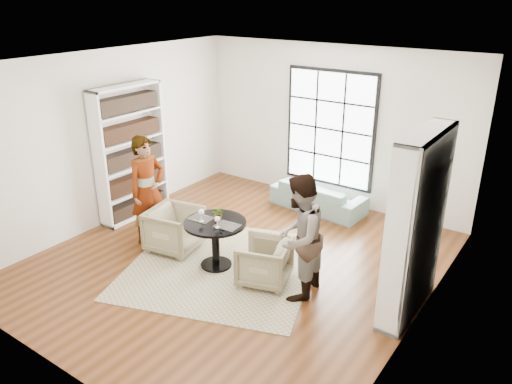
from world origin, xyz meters
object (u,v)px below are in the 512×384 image
Objects in this scene: sofa at (318,196)px; person_right at (299,238)px; wine_glass_left at (201,213)px; flower_centerpiece at (219,214)px; wine_glass_right at (217,219)px; person_left at (148,190)px; armchair_left at (175,229)px; pedestal_table at (215,234)px; armchair_right at (264,262)px.

person_right is (1.13, -2.69, 0.61)m from sofa.
wine_glass_left is (-0.42, -2.85, 0.62)m from sofa.
wine_glass_left is at bearing -134.95° from flower_centerpiece.
wine_glass_left is 1.12× the size of wine_glass_right.
person_left reaches higher than person_right.
armchair_left is at bearing -81.52° from person_left.
person_left is (-1.42, 0.04, 0.36)m from pedestal_table.
pedestal_table is 0.51× the size of person_left.
person_left is at bearing 62.77° from sofa.
pedestal_table is 2.77m from sofa.
wine_glass_left is at bearing -98.26° from armchair_right.
person_right is (1.39, 0.05, 0.33)m from pedestal_table.
pedestal_table is 0.52× the size of sofa.
person_left reaches higher than sofa.
wine_glass_left and flower_centerpiece have the same top height.
wine_glass_right is at bearing -55.60° from flower_centerpiece.
armchair_left is 0.89m from wine_glass_left.
sofa is 1.00× the size of person_left.
person_left reaches higher than armchair_left.
person_right is at bearing 8.17° from wine_glass_right.
armchair_left is (-0.87, 0.04, -0.18)m from pedestal_table.
person_left reaches higher than wine_glass_right.
sofa is at bearing -164.63° from person_right.
armchair_left is 1.10× the size of armchair_right.
sofa is 2.74m from flower_centerpiece.
wine_glass_right is at bearing -89.29° from person_right.
sofa is at bearing -32.97° from armchair_left.
armchair_right is at bearing 8.91° from wine_glass_left.
flower_centerpiece is at bearing 79.97° from pedestal_table.
wine_glass_left is 1.00× the size of flower_centerpiece.
person_left is at bearing 178.54° from pedestal_table.
flower_centerpiece is at bearing 124.40° from wine_glass_right.
pedestal_table is 0.40m from wine_glass_left.
person_left is at bearing -178.37° from flower_centerpiece.
armchair_right is at bearing 3.72° from pedestal_table.
person_left is (-2.26, -0.02, 0.58)m from armchair_right.
person_right is at bearing -0.93° from flower_centerpiece.
armchair_right reaches higher than sofa.
wine_glass_left is at bearing -91.68° from person_right.
wine_glass_right is (-1.24, -0.18, -0.00)m from person_right.
wine_glass_right is at bearing -3.69° from wine_glass_left.
person_right is at bearing 2.25° from pedestal_table.
pedestal_table is at bearing 140.73° from wine_glass_right.
wine_glass_right is at bearing -39.27° from pedestal_table.
wine_glass_right is at bearing -92.66° from armchair_right.
sofa is 2.98m from person_right.
flower_centerpiece reaches higher than armchair_left.
wine_glass_left is at bearing -148.21° from pedestal_table.
pedestal_table is 5.17× the size of wine_glass_right.
armchair_right is at bearing -97.46° from person_right.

